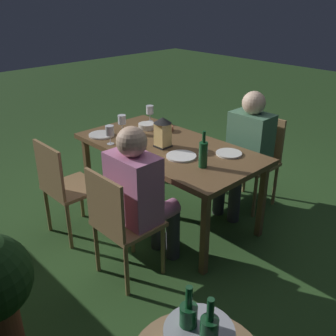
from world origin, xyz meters
name	(u,v)px	position (x,y,z in m)	size (l,w,h in m)	color
ground_plane	(168,216)	(0.00, 0.00, 0.00)	(16.00, 16.00, 0.00)	#2D5123
dining_table	(168,152)	(0.00, 0.00, 0.66)	(1.67, 0.86, 0.72)	brown
chair_side_left_a	(256,157)	(-0.38, -0.82, 0.49)	(0.42, 0.40, 0.87)	#937047
person_in_green	(246,147)	(-0.38, -0.63, 0.64)	(0.38, 0.47, 1.15)	#4C7A5B
chair_side_right_a	(120,221)	(-0.38, 0.82, 0.49)	(0.42, 0.40, 0.87)	#937047
person_in_pink	(141,193)	(-0.38, 0.63, 0.64)	(0.38, 0.47, 1.15)	#C675A3
chair_side_right_b	(65,185)	(0.38, 0.82, 0.49)	(0.42, 0.40, 0.87)	#937047
lantern_centerpiece	(163,131)	(0.01, 0.05, 0.87)	(0.15, 0.15, 0.27)	black
green_bottle_on_table	(203,154)	(-0.51, 0.11, 0.83)	(0.07, 0.07, 0.29)	#195128
wine_glass_a	(150,111)	(0.61, -0.33, 0.84)	(0.08, 0.08, 0.17)	silver
wine_glass_b	(122,120)	(0.55, 0.08, 0.84)	(0.08, 0.08, 0.17)	silver
wine_glass_c	(110,131)	(0.38, 0.34, 0.84)	(0.08, 0.08, 0.17)	silver
plate_a	(229,153)	(-0.49, -0.23, 0.73)	(0.22, 0.22, 0.01)	white
plate_b	(181,156)	(-0.26, 0.10, 0.73)	(0.25, 0.25, 0.01)	white
plate_c	(102,135)	(0.61, 0.27, 0.73)	(0.24, 0.24, 0.01)	silver
bowl_olives	(147,126)	(0.47, -0.16, 0.75)	(0.16, 0.16, 0.05)	silver
bowl_bread	(134,137)	(0.33, 0.11, 0.74)	(0.12, 0.12, 0.04)	#BCAD8E
bowl_salad	(167,128)	(0.29, -0.26, 0.75)	(0.12, 0.12, 0.05)	#9E5138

